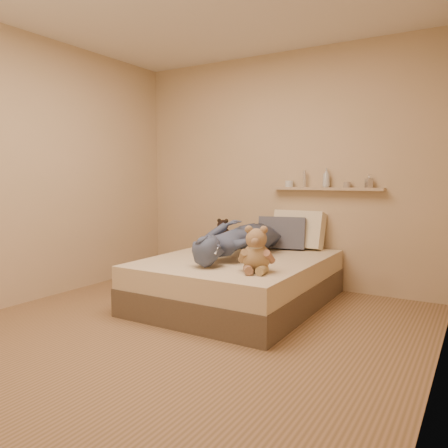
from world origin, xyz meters
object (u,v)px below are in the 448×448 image
Objects in this scene: bed at (239,280)px; teddy_bear at (256,253)px; pillow_cream at (298,230)px; person at (241,238)px; pillow_grey at (282,233)px; wall_shelf at (326,189)px; game_console at (208,251)px; dark_plush at (223,233)px.

teddy_bear is (0.44, -0.50, 0.38)m from bed.
pillow_cream is 0.36× the size of person.
wall_shelf reaches higher than pillow_grey.
bed is 0.97m from pillow_cream.
game_console reaches higher than bed.
teddy_bear is at bearing -48.90° from bed.
game_console is 0.48× the size of teddy_bear.
person reaches higher than game_console.
pillow_grey is (0.72, 0.04, 0.04)m from dark_plush.
person is at bearing -46.17° from dark_plush.
wall_shelf reaches higher than dark_plush.
pillow_cream is at bearing 46.87° from pillow_grey.
bed is 3.80× the size of pillow_grey.
dark_plush is 0.72m from pillow_grey.
pillow_cream is (0.26, 1.42, 0.05)m from game_console.
person reaches higher than dark_plush.
game_console is (0.02, -0.59, 0.38)m from bed.
game_console is at bearing -168.50° from teddy_bear.
wall_shelf is (1.12, 0.26, 0.52)m from dark_plush.
person is at bearing -125.01° from wall_shelf.
dark_plush is at bearing -176.79° from pillow_grey.
teddy_bear is at bearing -48.77° from dark_plush.
pillow_cream reaches higher than bed.
teddy_bear reaches higher than game_console.
teddy_bear reaches higher than pillow_grey.
bed is 0.77m from teddy_bear.
wall_shelf is at bearing 58.82° from bed.
pillow_cream is (-0.16, 1.33, 0.04)m from teddy_bear.
teddy_bear is (0.42, 0.08, 0.01)m from game_console.
bed is 0.81m from pillow_grey.
dark_plush is at bearing -168.03° from pillow_cream.
game_console is 0.67m from person.
teddy_bear is at bearing -76.35° from pillow_grey.
person is 1.26× the size of wall_shelf.
pillow_cream reaches higher than person.
game_console is 0.33× the size of pillow_cream.
dark_plush is at bearing 115.62° from game_console.
game_console is 0.62× the size of dark_plush.
pillow_grey is 0.33× the size of person.
wall_shelf reaches higher than person.
pillow_grey is 0.42× the size of wall_shelf.
teddy_bear is 0.75m from person.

